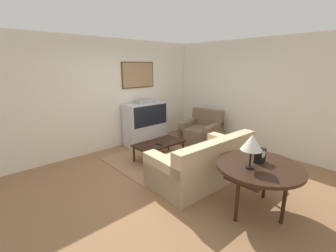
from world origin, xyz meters
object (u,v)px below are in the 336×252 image
(armchair, at_px, (202,133))
(coffee_table, at_px, (159,144))
(table_lamp, at_px, (252,143))
(mantel_clock, at_px, (260,156))
(console_table, at_px, (259,169))
(tv, at_px, (146,123))
(couch, at_px, (203,164))

(armchair, bearing_deg, coffee_table, -99.07)
(coffee_table, relative_size, table_lamp, 2.37)
(coffee_table, xyz_separation_m, mantel_clock, (-0.08, -2.34, 0.47))
(armchair, height_order, table_lamp, table_lamp)
(console_table, bearing_deg, armchair, 54.72)
(tv, height_order, armchair, tv)
(coffee_table, bearing_deg, console_table, -94.15)
(coffee_table, bearing_deg, armchair, 1.32)
(couch, height_order, coffee_table, couch)
(armchair, height_order, coffee_table, armchair)
(mantel_clock, bearing_deg, table_lamp, 179.82)
(armchair, xyz_separation_m, coffee_table, (-1.54, -0.04, 0.06))
(tv, bearing_deg, couch, -101.38)
(couch, relative_size, console_table, 1.66)
(tv, bearing_deg, table_lamp, -103.48)
(tv, xyz_separation_m, table_lamp, (-0.83, -3.45, 0.52))
(armchair, xyz_separation_m, table_lamp, (-1.90, -2.37, 0.79))
(couch, height_order, console_table, couch)
(table_lamp, xyz_separation_m, mantel_clock, (0.29, -0.00, -0.26))
(tv, distance_m, coffee_table, 1.22)
(armchair, bearing_deg, mantel_clock, -44.64)
(table_lamp, bearing_deg, tv, 76.52)
(console_table, relative_size, mantel_clock, 6.02)
(coffee_table, height_order, table_lamp, table_lamp)
(armchair, height_order, console_table, armchair)
(coffee_table, xyz_separation_m, table_lamp, (-0.36, -2.34, 0.73))
(mantel_clock, bearing_deg, couch, 86.86)
(console_table, bearing_deg, mantel_clock, 26.19)
(console_table, xyz_separation_m, table_lamp, (-0.19, 0.05, 0.42))
(tv, xyz_separation_m, console_table, (-0.63, -3.49, 0.10))
(armchair, height_order, mantel_clock, mantel_clock)
(couch, bearing_deg, tv, -98.58)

